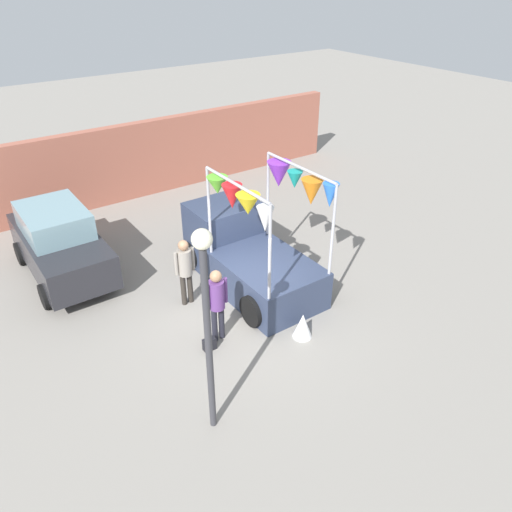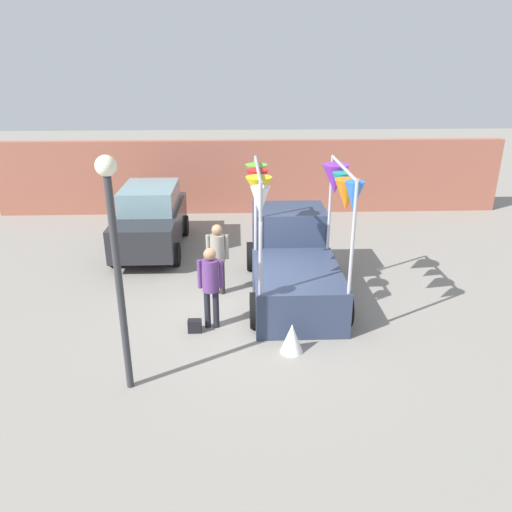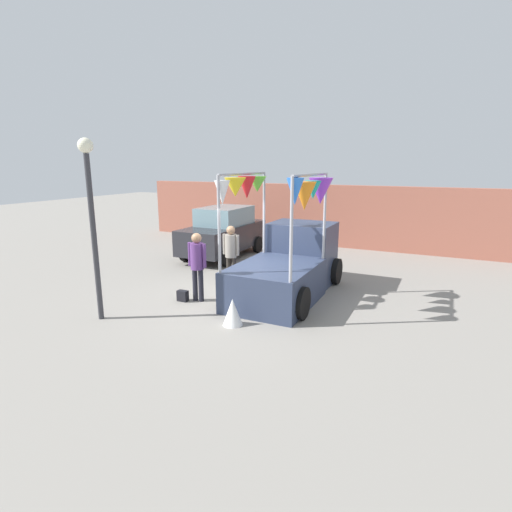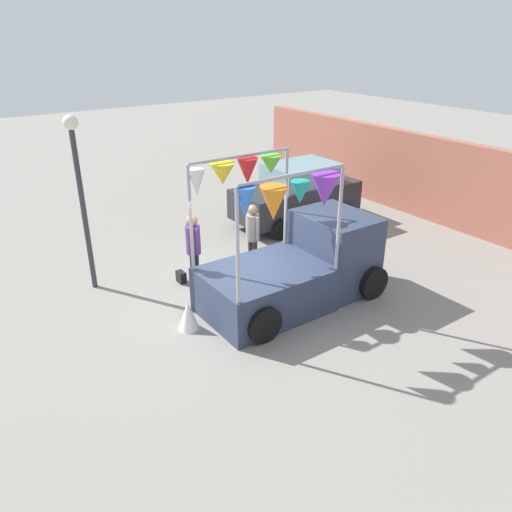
% 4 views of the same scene
% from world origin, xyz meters
% --- Properties ---
extents(ground_plane, '(60.00, 60.00, 0.00)m').
position_xyz_m(ground_plane, '(0.00, 0.00, 0.00)').
color(ground_plane, gray).
extents(vendor_truck, '(2.50, 4.03, 3.26)m').
position_xyz_m(vendor_truck, '(0.81, 1.14, 0.93)').
color(vendor_truck, '#2D3851').
rests_on(vendor_truck, ground).
extents(parked_car, '(1.88, 4.00, 1.88)m').
position_xyz_m(parked_car, '(-3.01, 4.14, 0.94)').
color(parked_car, '#26262B').
rests_on(parked_car, ground).
extents(person_customer, '(0.53, 0.34, 1.78)m').
position_xyz_m(person_customer, '(-1.06, -0.54, 1.08)').
color(person_customer, black).
rests_on(person_customer, ground).
extents(person_vendor, '(0.53, 0.34, 1.75)m').
position_xyz_m(person_vendor, '(-0.97, 1.06, 1.06)').
color(person_vendor, '#2D2823').
rests_on(person_vendor, ground).
extents(handbag, '(0.28, 0.16, 0.28)m').
position_xyz_m(handbag, '(-1.41, -0.74, 0.14)').
color(handbag, black).
rests_on(handbag, ground).
extents(street_lamp, '(0.32, 0.32, 4.01)m').
position_xyz_m(street_lamp, '(-2.38, -2.54, 2.61)').
color(street_lamp, '#333338').
rests_on(street_lamp, ground).
extents(brick_boundary_wall, '(18.00, 0.36, 2.60)m').
position_xyz_m(brick_boundary_wall, '(0.00, 7.87, 1.30)').
color(brick_boundary_wall, '#9E5947').
rests_on(brick_boundary_wall, ground).
extents(folded_kite_bundle_white, '(0.62, 0.62, 0.60)m').
position_xyz_m(folded_kite_bundle_white, '(0.52, -1.56, 0.30)').
color(folded_kite_bundle_white, white).
rests_on(folded_kite_bundle_white, ground).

